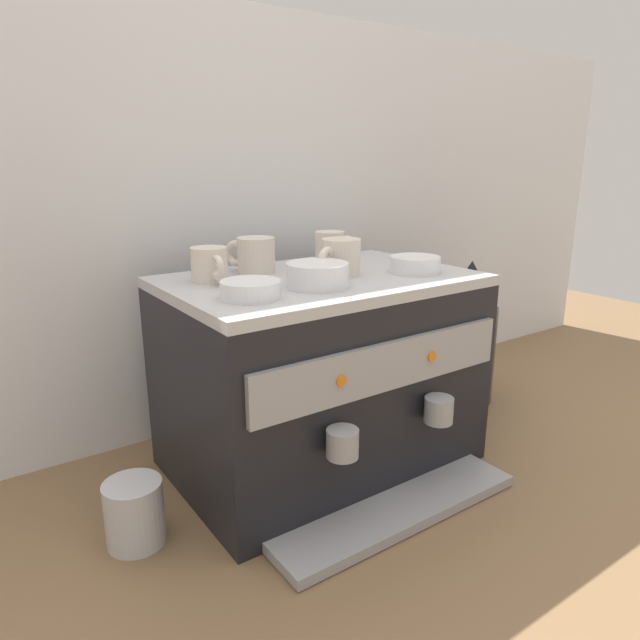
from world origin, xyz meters
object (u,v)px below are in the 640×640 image
ceramic_cup_0 (340,257)px  milk_pitcher (135,513)px  ceramic_bowl_1 (317,275)px  ceramic_cup_1 (210,265)px  ceramic_bowl_2 (251,290)px  espresso_machine (321,374)px  ceramic_cup_3 (254,255)px  ceramic_cup_2 (331,250)px  ceramic_bowl_0 (415,265)px  coffee_grinder (467,333)px

ceramic_cup_0 → milk_pitcher: 0.60m
ceramic_bowl_1 → milk_pitcher: (-0.36, 0.03, -0.38)m
ceramic_cup_1 → ceramic_bowl_2: size_ratio=1.03×
ceramic_cup_0 → ceramic_bowl_1: (-0.10, -0.06, -0.02)m
ceramic_bowl_2 → espresso_machine: bearing=21.9°
ceramic_cup_1 → ceramic_cup_3: 0.11m
ceramic_cup_2 → ceramic_bowl_2: bearing=-151.6°
ceramic_cup_1 → ceramic_cup_2: 0.28m
ceramic_cup_3 → ceramic_bowl_0: ceramic_cup_3 is taller
milk_pitcher → coffee_grinder: bearing=5.7°
ceramic_cup_1 → ceramic_bowl_2: bearing=-90.2°
espresso_machine → ceramic_cup_0: size_ratio=5.25×
ceramic_cup_0 → coffee_grinder: bearing=7.2°
ceramic_cup_3 → ceramic_bowl_1: (0.03, -0.18, -0.02)m
ceramic_bowl_2 → milk_pitcher: bearing=169.9°
espresso_machine → ceramic_bowl_0: bearing=-22.6°
espresso_machine → ceramic_bowl_0: size_ratio=5.85×
ceramic_cup_2 → coffee_grinder: (0.44, -0.02, -0.26)m
espresso_machine → ceramic_bowl_1: ceramic_bowl_1 is taller
ceramic_bowl_0 → coffee_grinder: (0.33, 0.13, -0.24)m
ceramic_bowl_2 → coffee_grinder: (0.72, 0.13, -0.24)m
ceramic_bowl_0 → ceramic_bowl_1: 0.24m
espresso_machine → ceramic_cup_3: ceramic_cup_3 is taller
ceramic_cup_0 → ceramic_bowl_2: 0.25m
ceramic_cup_1 → ceramic_cup_2: bearing=-2.5°
espresso_machine → ceramic_bowl_0: ceramic_bowl_0 is taller
ceramic_cup_0 → ceramic_cup_3: same height
ceramic_bowl_1 → milk_pitcher: 0.52m
ceramic_cup_2 → ceramic_cup_3: (-0.17, 0.04, -0.00)m
espresso_machine → milk_pitcher: 0.45m
espresso_machine → milk_pitcher: bearing=-174.1°
milk_pitcher → ceramic_cup_1: bearing=29.5°
ceramic_cup_0 → coffee_grinder: 0.54m
ceramic_cup_2 → coffee_grinder: 0.51m
ceramic_cup_0 → ceramic_cup_2: (0.04, 0.08, 0.00)m
ceramic_cup_2 → coffee_grinder: bearing=-2.3°
espresso_machine → ceramic_bowl_1: size_ratio=5.29×
ceramic_cup_0 → ceramic_bowl_0: 0.16m
ceramic_cup_1 → ceramic_bowl_0: ceramic_cup_1 is taller
ceramic_cup_1 → ceramic_bowl_0: 0.42m
ceramic_bowl_1 → ceramic_bowl_2: 0.14m
ceramic_cup_1 → ceramic_cup_0: bearing=-20.4°
espresso_machine → ceramic_bowl_2: (-0.20, -0.08, 0.22)m
ceramic_cup_0 → ceramic_bowl_0: ceramic_cup_0 is taller
ceramic_cup_1 → ceramic_bowl_1: (0.14, -0.15, -0.01)m
espresso_machine → ceramic_bowl_1: bearing=-129.5°
ceramic_cup_0 → coffee_grinder: (0.47, 0.06, -0.26)m
ceramic_cup_3 → espresso_machine: bearing=-49.4°
ceramic_bowl_1 → milk_pitcher: ceramic_bowl_1 is taller
ceramic_cup_0 → ceramic_bowl_2: ceramic_cup_0 is taller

